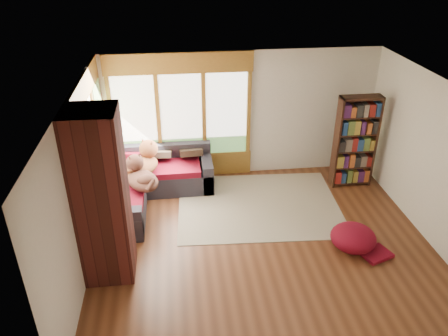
{
  "coord_description": "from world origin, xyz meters",
  "views": [
    {
      "loc": [
        -1.32,
        -5.63,
        4.54
      ],
      "look_at": [
        -0.53,
        0.96,
        0.95
      ],
      "focal_mm": 35.0,
      "sensor_mm": 36.0,
      "label": 1
    }
  ],
  "objects_px": {
    "sectional_sofa": "(146,184)",
    "area_rug": "(258,205)",
    "pouf": "(353,237)",
    "bookshelf": "(355,142)",
    "dog_tan": "(141,161)",
    "brick_chimney": "(101,198)",
    "dog_brindle": "(140,175)"
  },
  "relations": [
    {
      "from": "pouf",
      "to": "dog_brindle",
      "type": "distance_m",
      "value": 3.77
    },
    {
      "from": "bookshelf",
      "to": "pouf",
      "type": "xyz_separation_m",
      "value": [
        -0.71,
        -1.99,
        -0.73
      ]
    },
    {
      "from": "dog_tan",
      "to": "dog_brindle",
      "type": "relative_size",
      "value": 1.12
    },
    {
      "from": "area_rug",
      "to": "pouf",
      "type": "distance_m",
      "value": 1.93
    },
    {
      "from": "dog_tan",
      "to": "dog_brindle",
      "type": "bearing_deg",
      "value": -143.41
    },
    {
      "from": "brick_chimney",
      "to": "dog_brindle",
      "type": "bearing_deg",
      "value": 75.52
    },
    {
      "from": "pouf",
      "to": "bookshelf",
      "type": "bearing_deg",
      "value": 70.32
    },
    {
      "from": "sectional_sofa",
      "to": "area_rug",
      "type": "distance_m",
      "value": 2.19
    },
    {
      "from": "sectional_sofa",
      "to": "area_rug",
      "type": "relative_size",
      "value": 0.73
    },
    {
      "from": "area_rug",
      "to": "pouf",
      "type": "bearing_deg",
      "value": -48.11
    },
    {
      "from": "brick_chimney",
      "to": "bookshelf",
      "type": "distance_m",
      "value": 5.01
    },
    {
      "from": "sectional_sofa",
      "to": "pouf",
      "type": "distance_m",
      "value": 3.91
    },
    {
      "from": "area_rug",
      "to": "pouf",
      "type": "xyz_separation_m",
      "value": [
        1.28,
        -1.43,
        0.2
      ]
    },
    {
      "from": "pouf",
      "to": "dog_tan",
      "type": "xyz_separation_m",
      "value": [
        -3.42,
        1.96,
        0.58
      ]
    },
    {
      "from": "pouf",
      "to": "dog_brindle",
      "type": "height_order",
      "value": "dog_brindle"
    },
    {
      "from": "brick_chimney",
      "to": "sectional_sofa",
      "type": "relative_size",
      "value": 1.18
    },
    {
      "from": "area_rug",
      "to": "bookshelf",
      "type": "height_order",
      "value": "bookshelf"
    },
    {
      "from": "area_rug",
      "to": "dog_tan",
      "type": "xyz_separation_m",
      "value": [
        -2.14,
        0.53,
        0.79
      ]
    },
    {
      "from": "area_rug",
      "to": "brick_chimney",
      "type": "bearing_deg",
      "value": -149.24
    },
    {
      "from": "brick_chimney",
      "to": "area_rug",
      "type": "distance_m",
      "value": 3.23
    },
    {
      "from": "brick_chimney",
      "to": "dog_brindle",
      "type": "xyz_separation_m",
      "value": [
        0.41,
        1.59,
        -0.54
      ]
    },
    {
      "from": "area_rug",
      "to": "pouf",
      "type": "relative_size",
      "value": 4.1
    },
    {
      "from": "brick_chimney",
      "to": "bookshelf",
      "type": "relative_size",
      "value": 1.39
    },
    {
      "from": "area_rug",
      "to": "bookshelf",
      "type": "relative_size",
      "value": 1.6
    },
    {
      "from": "brick_chimney",
      "to": "dog_tan",
      "type": "height_order",
      "value": "brick_chimney"
    },
    {
      "from": "sectional_sofa",
      "to": "dog_brindle",
      "type": "bearing_deg",
      "value": -93.04
    },
    {
      "from": "brick_chimney",
      "to": "dog_brindle",
      "type": "relative_size",
      "value": 2.81
    },
    {
      "from": "brick_chimney",
      "to": "area_rug",
      "type": "xyz_separation_m",
      "value": [
        2.55,
        1.52,
        -1.29
      ]
    },
    {
      "from": "sectional_sofa",
      "to": "bookshelf",
      "type": "distance_m",
      "value": 4.14
    },
    {
      "from": "pouf",
      "to": "dog_brindle",
      "type": "relative_size",
      "value": 0.79
    },
    {
      "from": "sectional_sofa",
      "to": "bookshelf",
      "type": "bearing_deg",
      "value": 2.01
    },
    {
      "from": "dog_brindle",
      "to": "bookshelf",
      "type": "bearing_deg",
      "value": -109.37
    }
  ]
}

